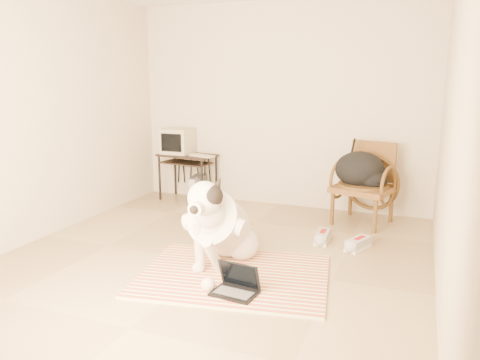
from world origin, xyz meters
The scene contains 15 objects.
floor centered at (0.00, 0.00, 0.00)m, with size 4.50×4.50×0.00m, color #9D8560.
wall_back centered at (0.00, 2.25, 1.35)m, with size 4.50×4.50×0.00m, color beige.
wall_left centered at (-2.00, 0.00, 1.35)m, with size 4.50×4.50×0.00m, color beige.
wall_right centered at (2.00, 0.00, 1.35)m, with size 4.50×4.50×0.00m, color beige.
rug centered at (0.34, -0.24, 0.01)m, with size 1.81×1.50×0.02m.
dog centered at (0.12, -0.04, 0.37)m, with size 0.62×1.29×0.94m.
laptop centered at (0.50, -0.56, 0.08)m, with size 0.38×0.29×0.25m.
computer_desk centered at (-1.27, 1.99, 0.57)m, with size 0.84×0.54×0.66m.
crt_monitor centered at (-1.44, 2.03, 0.84)m, with size 0.40×0.39×0.35m.
desk_keyboard centered at (-1.00, 1.90, 0.67)m, with size 0.37×0.13×0.02m, color #B3A98D.
pc_tower centered at (-1.10, 1.95, 0.18)m, with size 0.24×0.41×0.36m.
rattan_chair centered at (1.21, 1.81, 0.48)m, with size 0.77×0.76×0.96m.
backpack centered at (1.17, 1.76, 0.64)m, with size 0.62×0.48×0.43m.
sneaker_left centered at (0.89, 0.94, 0.05)m, with size 0.14×0.33×0.11m.
sneaker_right centered at (1.27, 0.86, 0.05)m, with size 0.25×0.36×0.12m.
Camera 1 is at (1.80, -3.80, 1.71)m, focal length 35.00 mm.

